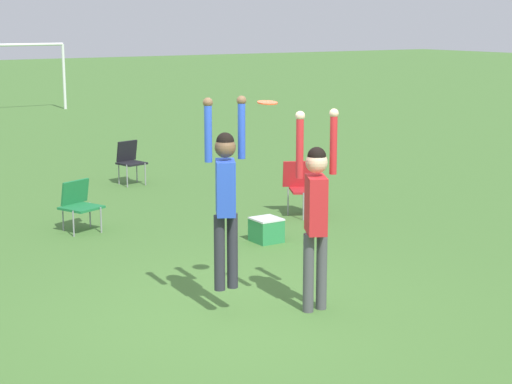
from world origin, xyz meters
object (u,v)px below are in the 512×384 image
camping_chair_0 (130,159)px  cooler_box (266,230)px  person_defending (316,205)px  frisbee (267,103)px  person_jumping (226,189)px  camping_chair_1 (79,202)px  camping_chair_2 (303,184)px

camping_chair_0 → cooler_box: bearing=74.5°
person_defending → frisbee: bearing=-107.6°
person_jumping → frisbee: size_ratio=9.50×
person_jumping → camping_chair_1: (0.03, 4.42, -0.95)m
camping_chair_2 → camping_chair_0: bearing=-45.9°
person_defending → camping_chair_2: bearing=173.6°
camping_chair_1 → camping_chair_2: (3.49, -0.99, 0.08)m
frisbee → camping_chair_1: size_ratio=0.29×
person_jumping → camping_chair_1: bearing=27.5°
frisbee → camping_chair_1: frisbee is taller
frisbee → cooler_box: bearing=56.7°
person_defending → frisbee: 1.23m
camping_chair_0 → person_jumping: bearing=59.9°
camping_chair_0 → camping_chair_1: (-2.22, -3.02, -0.06)m
frisbee → cooler_box: size_ratio=0.55×
camping_chair_1 → camping_chair_2: size_ratio=0.86×
person_jumping → camping_chair_1: person_jumping is taller
camping_chair_1 → cooler_box: size_ratio=1.87×
person_defending → cooler_box: bearing=-175.4°
cooler_box → camping_chair_0: bearing=87.8°
frisbee → camping_chair_0: frisbee is taller
person_defending → camping_chair_2: size_ratio=2.52×
person_jumping → camping_chair_0: (2.25, 7.45, -0.89)m
frisbee → person_defending: bearing=-45.5°
person_jumping → camping_chair_2: bearing=-17.9°
person_jumping → frisbee: (0.49, -0.07, 0.91)m
cooler_box → person_defending: bearing=-113.2°
frisbee → camping_chair_2: frisbee is taller
camping_chair_1 → person_defending: bearing=77.8°
person_defending → camping_chair_0: 8.06m
camping_chair_1 → cooler_box: 2.94m
frisbee → camping_chair_1: 4.89m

